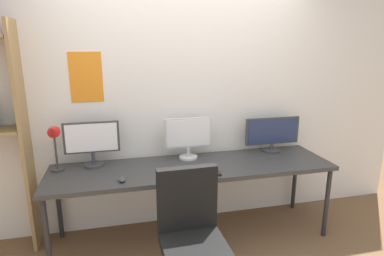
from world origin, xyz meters
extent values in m
cube|color=silver|center=(0.00, 1.02, 1.30)|extent=(5.02, 0.10, 2.60)
cube|color=orange|center=(-0.92, 0.97, 1.54)|extent=(0.29, 0.01, 0.46)
cube|color=#333333|center=(0.00, 0.60, 0.72)|extent=(2.62, 0.68, 0.04)
cylinder|color=#262628|center=(-1.26, 0.31, 0.35)|extent=(0.04, 0.04, 0.70)
cylinder|color=#262628|center=(1.26, 0.31, 0.35)|extent=(0.04, 0.04, 0.70)
cylinder|color=#262628|center=(-1.26, 0.89, 0.35)|extent=(0.04, 0.04, 0.70)
cylinder|color=#262628|center=(1.26, 0.89, 0.35)|extent=(0.04, 0.04, 0.70)
cube|color=#9E7A4C|center=(-1.46, 0.83, 1.02)|extent=(0.03, 0.28, 2.04)
cube|color=black|center=(-0.20, -0.24, 0.47)|extent=(0.45, 0.45, 0.08)
cube|color=black|center=(-0.20, -0.05, 0.75)|extent=(0.44, 0.08, 0.48)
cylinder|color=#38383D|center=(-0.90, 0.81, 0.75)|extent=(0.18, 0.18, 0.02)
cylinder|color=#38383D|center=(-0.90, 0.81, 0.82)|extent=(0.03, 0.03, 0.11)
cube|color=#38383D|center=(-0.90, 0.81, 1.02)|extent=(0.49, 0.03, 0.29)
cube|color=white|center=(-0.90, 0.80, 1.02)|extent=(0.45, 0.01, 0.26)
cylinder|color=silver|center=(0.00, 0.81, 0.75)|extent=(0.18, 0.18, 0.02)
cylinder|color=silver|center=(0.00, 0.81, 0.81)|extent=(0.03, 0.03, 0.09)
cube|color=silver|center=(0.00, 0.81, 1.00)|extent=(0.47, 0.03, 0.29)
cube|color=white|center=(0.00, 0.80, 1.00)|extent=(0.43, 0.01, 0.27)
cylinder|color=#38383D|center=(0.90, 0.81, 0.75)|extent=(0.18, 0.18, 0.02)
cylinder|color=#38383D|center=(0.90, 0.81, 0.79)|extent=(0.03, 0.03, 0.06)
cube|color=#38383D|center=(0.90, 0.81, 0.97)|extent=(0.59, 0.03, 0.28)
cube|color=navy|center=(0.90, 0.80, 0.97)|extent=(0.54, 0.01, 0.25)
cylinder|color=#333333|center=(-1.21, 0.77, 0.75)|extent=(0.11, 0.11, 0.02)
cylinder|color=#333333|center=(-1.21, 0.77, 0.94)|extent=(0.02, 0.02, 0.36)
cone|color=red|center=(-1.21, 0.74, 1.12)|extent=(0.11, 0.14, 0.14)
cube|color=black|center=(0.00, 0.37, 0.75)|extent=(0.36, 0.13, 0.02)
ellipsoid|color=#38383D|center=(-0.66, 0.39, 0.76)|extent=(0.06, 0.10, 0.03)
camera|label=1|loc=(-0.67, -2.13, 1.83)|focal=30.04mm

